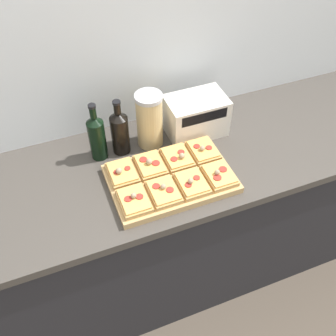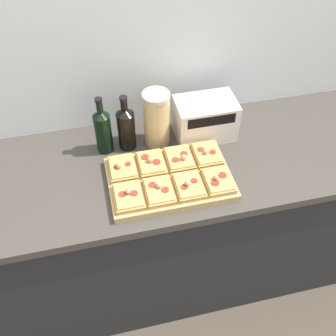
# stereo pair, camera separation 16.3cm
# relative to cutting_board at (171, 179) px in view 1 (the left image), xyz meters

# --- Properties ---
(ground_plane) EXTENTS (12.00, 12.00, 0.00)m
(ground_plane) POSITION_rel_cutting_board_xyz_m (0.02, -0.21, -0.95)
(ground_plane) COLOR #4C4238
(wall_back) EXTENTS (6.00, 0.06, 2.50)m
(wall_back) POSITION_rel_cutting_board_xyz_m (0.02, 0.47, 0.30)
(wall_back) COLOR silver
(wall_back) RESTS_ON ground_plane
(kitchen_counter) EXTENTS (2.63, 0.67, 0.93)m
(kitchen_counter) POSITION_rel_cutting_board_xyz_m (0.02, 0.11, -0.48)
(kitchen_counter) COLOR #232328
(kitchen_counter) RESTS_ON ground_plane
(cutting_board) EXTENTS (0.51, 0.33, 0.03)m
(cutting_board) POSITION_rel_cutting_board_xyz_m (0.00, 0.00, 0.00)
(cutting_board) COLOR tan
(cutting_board) RESTS_ON kitchen_counter
(pizza_slice_back_left) EXTENTS (0.11, 0.15, 0.05)m
(pizza_slice_back_left) POSITION_rel_cutting_board_xyz_m (-0.18, 0.08, 0.03)
(pizza_slice_back_left) COLOR tan
(pizza_slice_back_left) RESTS_ON cutting_board
(pizza_slice_back_midleft) EXTENTS (0.11, 0.15, 0.05)m
(pizza_slice_back_midleft) POSITION_rel_cutting_board_xyz_m (-0.06, 0.08, 0.03)
(pizza_slice_back_midleft) COLOR tan
(pizza_slice_back_midleft) RESTS_ON cutting_board
(pizza_slice_back_midright) EXTENTS (0.11, 0.15, 0.05)m
(pizza_slice_back_midright) POSITION_rel_cutting_board_xyz_m (0.06, 0.08, 0.03)
(pizza_slice_back_midright) COLOR tan
(pizza_slice_back_midright) RESTS_ON cutting_board
(pizza_slice_back_right) EXTENTS (0.11, 0.15, 0.05)m
(pizza_slice_back_right) POSITION_rel_cutting_board_xyz_m (0.18, 0.08, 0.03)
(pizza_slice_back_right) COLOR tan
(pizza_slice_back_right) RESTS_ON cutting_board
(pizza_slice_front_left) EXTENTS (0.11, 0.15, 0.05)m
(pizza_slice_front_left) POSITION_rel_cutting_board_xyz_m (-0.18, -0.08, 0.03)
(pizza_slice_front_left) COLOR tan
(pizza_slice_front_left) RESTS_ON cutting_board
(pizza_slice_front_midleft) EXTENTS (0.11, 0.15, 0.05)m
(pizza_slice_front_midleft) POSITION_rel_cutting_board_xyz_m (-0.06, -0.08, 0.03)
(pizza_slice_front_midleft) COLOR tan
(pizza_slice_front_midleft) RESTS_ON cutting_board
(pizza_slice_front_midright) EXTENTS (0.11, 0.15, 0.05)m
(pizza_slice_front_midright) POSITION_rel_cutting_board_xyz_m (0.06, -0.08, 0.03)
(pizza_slice_front_midright) COLOR tan
(pizza_slice_front_midright) RESTS_ON cutting_board
(pizza_slice_front_right) EXTENTS (0.11, 0.15, 0.05)m
(pizza_slice_front_right) POSITION_rel_cutting_board_xyz_m (0.18, -0.08, 0.03)
(pizza_slice_front_right) COLOR tan
(pizza_slice_front_right) RESTS_ON cutting_board
(olive_oil_bottle) EXTENTS (0.07, 0.07, 0.28)m
(olive_oil_bottle) POSITION_rel_cutting_board_xyz_m (-0.24, 0.26, 0.10)
(olive_oil_bottle) COLOR black
(olive_oil_bottle) RESTS_ON kitchen_counter
(wine_bottle) EXTENTS (0.08, 0.08, 0.27)m
(wine_bottle) POSITION_rel_cutting_board_xyz_m (-0.14, 0.26, 0.10)
(wine_bottle) COLOR black
(wine_bottle) RESTS_ON kitchen_counter
(grain_jar_tall) EXTENTS (0.12, 0.12, 0.27)m
(grain_jar_tall) POSITION_rel_cutting_board_xyz_m (0.00, 0.26, 0.12)
(grain_jar_tall) COLOR tan
(grain_jar_tall) RESTS_ON kitchen_counter
(toaster_oven) EXTENTS (0.29, 0.18, 0.19)m
(toaster_oven) POSITION_rel_cutting_board_xyz_m (0.23, 0.26, 0.08)
(toaster_oven) COLOR beige
(toaster_oven) RESTS_ON kitchen_counter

